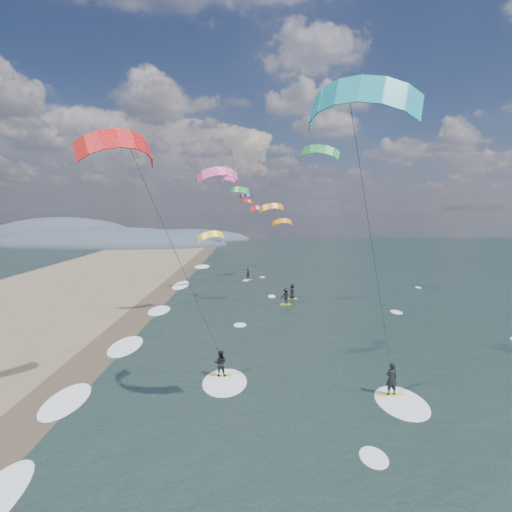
{
  "coord_description": "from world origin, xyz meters",
  "views": [
    {
      "loc": [
        -1.23,
        -15.55,
        10.09
      ],
      "look_at": [
        -1.0,
        12.0,
        7.0
      ],
      "focal_mm": 30.0,
      "sensor_mm": 36.0,
      "label": 1
    }
  ],
  "objects": [
    {
      "name": "ground",
      "position": [
        0.0,
        0.0,
        0.0
      ],
      "size": [
        260.0,
        260.0,
        0.0
      ],
      "primitive_type": "plane",
      "color": "black",
      "rests_on": "ground"
    },
    {
      "name": "wet_sand_strip",
      "position": [
        -12.0,
        10.0,
        0.0
      ],
      "size": [
        3.0,
        240.0,
        0.0
      ],
      "primitive_type": "cube",
      "color": "#382D23",
      "rests_on": "ground"
    },
    {
      "name": "coastal_hills",
      "position": [
        -44.84,
        107.86,
        0.0
      ],
      "size": [
        80.0,
        41.0,
        15.0
      ],
      "color": "#3D4756",
      "rests_on": "ground"
    },
    {
      "name": "kitesurfer_near_a",
      "position": [
        3.04,
        1.51,
        11.72
      ],
      "size": [
        7.96,
        9.35,
        15.34
      ],
      "color": "yellow",
      "rests_on": "ground"
    },
    {
      "name": "kitesurfer_near_b",
      "position": [
        -5.46,
        4.99,
        8.91
      ],
      "size": [
        6.91,
        9.03,
        14.06
      ],
      "color": "yellow",
      "rests_on": "ground"
    },
    {
      "name": "far_kitesurfers",
      "position": [
        1.87,
        32.14,
        0.85
      ],
      "size": [
        6.19,
        16.45,
        1.73
      ],
      "color": "yellow",
      "rests_on": "ground"
    },
    {
      "name": "bg_kite_field",
      "position": [
        -1.08,
        51.72,
        11.89
      ],
      "size": [
        14.37,
        73.19,
        10.19
      ],
      "color": "green",
      "rests_on": "ground"
    },
    {
      "name": "shoreline_surf",
      "position": [
        -10.8,
        14.75,
        0.0
      ],
      "size": [
        2.4,
        79.4,
        0.11
      ],
      "color": "white",
      "rests_on": "ground"
    }
  ]
}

